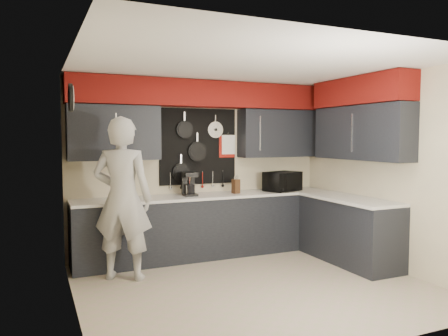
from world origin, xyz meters
name	(u,v)px	position (x,y,z in m)	size (l,w,h in m)	color
ground	(254,286)	(0.00, 0.00, 0.00)	(4.00, 4.00, 0.00)	tan
back_wall_assembly	(205,121)	(0.01, 1.60, 2.01)	(4.00, 0.36, 2.60)	beige
right_wall_assembly	(364,124)	(1.85, 0.26, 1.94)	(0.36, 3.50, 2.60)	beige
left_wall_assembly	(74,181)	(-1.99, 0.02, 1.33)	(0.05, 3.50, 2.60)	beige
base_cabinets	(248,227)	(0.49, 1.13, 0.46)	(3.95, 2.20, 0.92)	black
microwave	(282,181)	(1.22, 1.37, 1.07)	(0.55, 0.37, 0.30)	black
knife_block	(236,186)	(0.43, 1.40, 1.03)	(0.10, 0.10, 0.21)	#3A2112
utensil_crock	(190,190)	(-0.29, 1.42, 1.00)	(0.12, 0.12, 0.16)	white
coffee_maker	(189,183)	(-0.29, 1.45, 1.10)	(0.20, 0.24, 0.34)	black
person	(123,199)	(-1.36, 0.89, 1.01)	(0.74, 0.48, 2.02)	#A7A7A5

